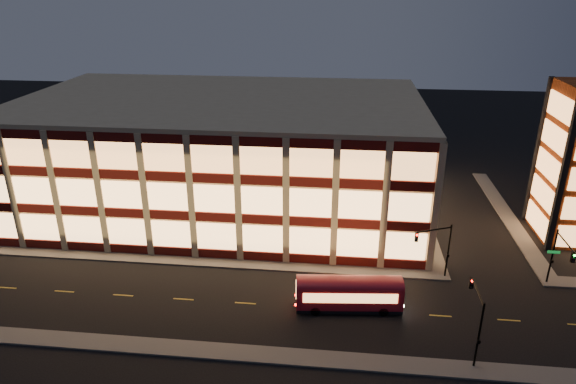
# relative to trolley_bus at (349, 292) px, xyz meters

# --- Properties ---
(ground) EXTENTS (200.00, 200.00, 0.00)m
(ground) POSITION_rel_trolley_bus_xyz_m (-13.65, 5.75, -1.81)
(ground) COLOR black
(ground) RESTS_ON ground
(sidewalk_office_south) EXTENTS (54.00, 2.00, 0.15)m
(sidewalk_office_south) POSITION_rel_trolley_bus_xyz_m (-16.65, 6.75, -1.74)
(sidewalk_office_south) COLOR #514F4C
(sidewalk_office_south) RESTS_ON ground
(sidewalk_office_east) EXTENTS (2.00, 30.00, 0.15)m
(sidewalk_office_east) POSITION_rel_trolley_bus_xyz_m (9.35, 22.75, -1.74)
(sidewalk_office_east) COLOR #514F4C
(sidewalk_office_east) RESTS_ON ground
(sidewalk_tower_west) EXTENTS (2.00, 30.00, 0.15)m
(sidewalk_tower_west) POSITION_rel_trolley_bus_xyz_m (20.35, 22.75, -1.74)
(sidewalk_tower_west) COLOR #514F4C
(sidewalk_tower_west) RESTS_ON ground
(sidewalk_near) EXTENTS (100.00, 2.00, 0.15)m
(sidewalk_near) POSITION_rel_trolley_bus_xyz_m (-13.65, -7.25, -1.74)
(sidewalk_near) COLOR #514F4C
(sidewalk_near) RESTS_ON ground
(office_building) EXTENTS (50.45, 30.45, 14.50)m
(office_building) POSITION_rel_trolley_bus_xyz_m (-16.56, 22.66, 5.44)
(office_building) COLOR tan
(office_building) RESTS_ON ground
(traffic_signal_far) EXTENTS (3.79, 1.87, 6.00)m
(traffic_signal_far) POSITION_rel_trolley_bus_xyz_m (8.56, 5.99, 2.30)
(traffic_signal_far) COLOR black
(traffic_signal_far) RESTS_ON ground
(traffic_signal_right) EXTENTS (1.20, 4.37, 6.00)m
(traffic_signal_right) POSITION_rel_trolley_bus_xyz_m (19.85, 5.13, 2.29)
(traffic_signal_right) COLOR black
(traffic_signal_right) RESTS_ON ground
(traffic_signal_near) EXTENTS (0.32, 4.45, 6.00)m
(traffic_signal_near) POSITION_rel_trolley_bus_xyz_m (9.85, -5.28, 2.32)
(traffic_signal_near) COLOR black
(traffic_signal_near) RESTS_ON ground
(trolley_bus) EXTENTS (9.83, 3.31, 3.27)m
(trolley_bus) POSITION_rel_trolley_bus_xyz_m (0.00, 0.00, 0.00)
(trolley_bus) COLOR maroon
(trolley_bus) RESTS_ON ground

